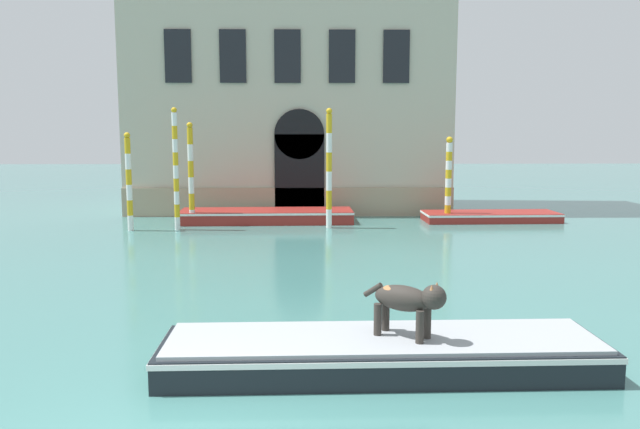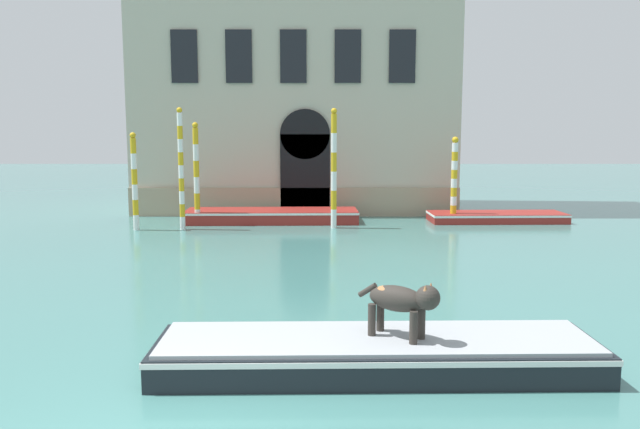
{
  "view_description": "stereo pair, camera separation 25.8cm",
  "coord_description": "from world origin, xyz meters",
  "views": [
    {
      "loc": [
        1.61,
        -5.69,
        3.54
      ],
      "look_at": [
        1.94,
        11.51,
        1.2
      ],
      "focal_mm": 35.0,
      "sensor_mm": 36.0,
      "label": 1
    },
    {
      "loc": [
        1.86,
        -5.69,
        3.54
      ],
      "look_at": [
        1.94,
        11.51,
        1.2
      ],
      "focal_mm": 35.0,
      "sensor_mm": 36.0,
      "label": 2
    }
  ],
  "objects": [
    {
      "name": "palazzo_left",
      "position": [
        0.8,
        22.86,
        9.0
      ],
      "size": [
        13.63,
        6.13,
        18.04
      ],
      "color": "#BCB29E",
      "rests_on": "ground_plane"
    },
    {
      "name": "mooring_pole_4",
      "position": [
        2.36,
        16.71,
        2.17
      ],
      "size": [
        0.22,
        0.22,
        4.31
      ],
      "color": "white",
      "rests_on": "ground_plane"
    },
    {
      "name": "mooring_pole_2",
      "position": [
        -2.71,
        17.35,
        1.93
      ],
      "size": [
        0.22,
        0.22,
        3.82
      ],
      "color": "white",
      "rests_on": "ground_plane"
    },
    {
      "name": "mooring_pole_3",
      "position": [
        -4.68,
        16.23,
        1.75
      ],
      "size": [
        0.21,
        0.21,
        3.46
      ],
      "color": "white",
      "rests_on": "ground_plane"
    },
    {
      "name": "boat_moored_far",
      "position": [
        8.73,
        18.28,
        0.19
      ],
      "size": [
        5.25,
        1.83,
        0.36
      ],
      "rotation": [
        0.0,
        0.0,
        0.03
      ],
      "color": "maroon",
      "rests_on": "ground_plane"
    },
    {
      "name": "mooring_pole_1",
      "position": [
        6.98,
        17.99,
        1.66
      ],
      "size": [
        0.25,
        0.25,
        3.29
      ],
      "color": "white",
      "rests_on": "ground_plane"
    },
    {
      "name": "dog_on_deck",
      "position": [
        3.06,
        3.09,
        1.09
      ],
      "size": [
        1.14,
        0.85,
        0.87
      ],
      "rotation": [
        0.0,
        0.0,
        -0.59
      ],
      "color": "#332D28",
      "rests_on": "boat_foreground"
    },
    {
      "name": "boat_moored_near_palazzo",
      "position": [
        0.0,
        18.17,
        0.26
      ],
      "size": [
        6.67,
        2.07,
        0.48
      ],
      "rotation": [
        0.0,
        0.0,
        0.03
      ],
      "color": "maroon",
      "rests_on": "ground_plane"
    },
    {
      "name": "mooring_pole_0",
      "position": [
        -3.06,
        16.37,
        2.18
      ],
      "size": [
        0.2,
        0.2,
        4.32
      ],
      "color": "white",
      "rests_on": "ground_plane"
    },
    {
      "name": "boat_foreground",
      "position": [
        2.7,
        3.15,
        0.28
      ],
      "size": [
        6.55,
        1.79,
        0.52
      ],
      "rotation": [
        0.0,
        0.0,
        0.02
      ],
      "color": "black",
      "rests_on": "ground_plane"
    }
  ]
}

